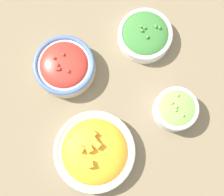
{
  "coord_description": "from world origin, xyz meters",
  "views": [
    {
      "loc": [
        -0.08,
        -0.13,
        0.83
      ],
      "look_at": [
        0.0,
        0.0,
        0.03
      ],
      "focal_mm": 50.0,
      "sensor_mm": 36.0,
      "label": 1
    }
  ],
  "objects_px": {
    "bowl_cherry_tomatoes": "(65,66)",
    "bowl_broccoli": "(145,35)",
    "bowl_lettuce": "(176,109)",
    "bowl_squash": "(95,151)"
  },
  "relations": [
    {
      "from": "bowl_cherry_tomatoes",
      "to": "bowl_broccoli",
      "type": "bearing_deg",
      "value": -8.08
    },
    {
      "from": "bowl_squash",
      "to": "bowl_lettuce",
      "type": "height_order",
      "value": "bowl_squash"
    },
    {
      "from": "bowl_broccoli",
      "to": "bowl_squash",
      "type": "bearing_deg",
      "value": -144.0
    },
    {
      "from": "bowl_lettuce",
      "to": "bowl_cherry_tomatoes",
      "type": "bearing_deg",
      "value": 127.6
    },
    {
      "from": "bowl_squash",
      "to": "bowl_cherry_tomatoes",
      "type": "bearing_deg",
      "value": 79.4
    },
    {
      "from": "bowl_cherry_tomatoes",
      "to": "bowl_lettuce",
      "type": "distance_m",
      "value": 0.31
    },
    {
      "from": "bowl_broccoli",
      "to": "bowl_cherry_tomatoes",
      "type": "distance_m",
      "value": 0.24
    },
    {
      "from": "bowl_cherry_tomatoes",
      "to": "bowl_squash",
      "type": "bearing_deg",
      "value": -100.6
    },
    {
      "from": "bowl_cherry_tomatoes",
      "to": "bowl_lettuce",
      "type": "bearing_deg",
      "value": -52.4
    },
    {
      "from": "bowl_lettuce",
      "to": "bowl_broccoli",
      "type": "bearing_deg",
      "value": 79.06
    }
  ]
}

